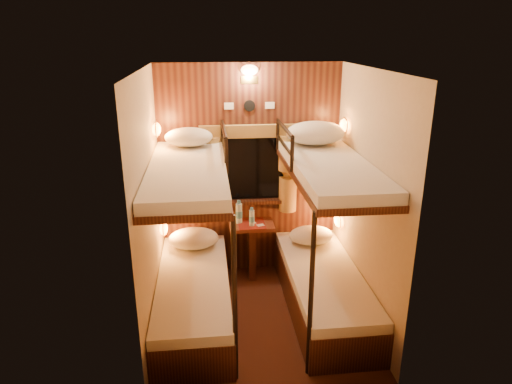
{
  "coord_description": "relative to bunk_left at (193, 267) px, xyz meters",
  "views": [
    {
      "loc": [
        -0.47,
        -3.87,
        2.69
      ],
      "look_at": [
        -0.03,
        0.15,
        1.27
      ],
      "focal_mm": 32.0,
      "sensor_mm": 36.0,
      "label": 1
    }
  ],
  "objects": [
    {
      "name": "wall_back",
      "position": [
        0.65,
        0.98,
        0.64
      ],
      "size": [
        2.4,
        0.0,
        2.4
      ],
      "primitive_type": "plane",
      "rotation": [
        1.57,
        0.0,
        0.0
      ],
      "color": "#C6B293",
      "rests_on": "floor"
    },
    {
      "name": "pillow_lower_left",
      "position": [
        -0.0,
        0.64,
        0.01
      ],
      "size": [
        0.54,
        0.39,
        0.21
      ],
      "primitive_type": "ellipsoid",
      "color": "silver",
      "rests_on": "bunk_left"
    },
    {
      "name": "sachet_b",
      "position": [
        0.66,
        0.79,
        0.09
      ],
      "size": [
        0.09,
        0.08,
        0.01
      ],
      "primitive_type": "cube",
      "rotation": [
        0.0,
        0.0,
        0.42
      ],
      "color": "silver",
      "rests_on": "table"
    },
    {
      "name": "floor",
      "position": [
        0.65,
        -0.07,
        -0.56
      ],
      "size": [
        2.1,
        2.1,
        0.0
      ],
      "primitive_type": "plane",
      "color": "#33140D",
      "rests_on": "ground"
    },
    {
      "name": "curtains",
      "position": [
        0.65,
        0.9,
        0.71
      ],
      "size": [
        1.1,
        0.22,
        1.0
      ],
      "color": "olive",
      "rests_on": "back_panel"
    },
    {
      "name": "pillow_upper_right",
      "position": [
        1.3,
        0.61,
        1.15
      ],
      "size": [
        0.62,
        0.44,
        0.24
      ],
      "primitive_type": "ellipsoid",
      "color": "silver",
      "rests_on": "bunk_right"
    },
    {
      "name": "sachet_a",
      "position": [
        0.74,
        0.71,
        0.09
      ],
      "size": [
        0.1,
        0.08,
        0.01
      ],
      "primitive_type": "cube",
      "rotation": [
        0.0,
        0.0,
        0.31
      ],
      "color": "silver",
      "rests_on": "table"
    },
    {
      "name": "pillow_upper_left",
      "position": [
        -0.0,
        0.68,
        1.12
      ],
      "size": [
        0.49,
        0.35,
        0.19
      ],
      "primitive_type": "ellipsoid",
      "color": "silver",
      "rests_on": "bunk_left"
    },
    {
      "name": "reading_lamps",
      "position": [
        0.65,
        0.63,
        0.68
      ],
      "size": [
        2.0,
        0.2,
        1.25
      ],
      "color": "orange",
      "rests_on": "wall_left"
    },
    {
      "name": "wall_right",
      "position": [
        1.65,
        -0.07,
        0.64
      ],
      "size": [
        0.0,
        2.4,
        2.4
      ],
      "primitive_type": "plane",
      "rotation": [
        1.57,
        0.0,
        -1.57
      ],
      "color": "#C6B293",
      "rests_on": "floor"
    },
    {
      "name": "back_fixtures",
      "position": [
        0.65,
        0.93,
        1.69
      ],
      "size": [
        0.54,
        0.09,
        0.48
      ],
      "color": "black",
      "rests_on": "back_panel"
    },
    {
      "name": "bunk_right",
      "position": [
        1.3,
        0.0,
        0.0
      ],
      "size": [
        0.72,
        1.9,
        1.82
      ],
      "color": "black",
      "rests_on": "floor"
    },
    {
      "name": "ceiling",
      "position": [
        0.65,
        -0.07,
        1.84
      ],
      "size": [
        2.1,
        2.1,
        0.0
      ],
      "primitive_type": "plane",
      "rotation": [
        3.14,
        0.0,
        0.0
      ],
      "color": "silver",
      "rests_on": "wall_back"
    },
    {
      "name": "bunk_left",
      "position": [
        0.0,
        0.0,
        0.0
      ],
      "size": [
        0.72,
        1.9,
        1.82
      ],
      "color": "black",
      "rests_on": "floor"
    },
    {
      "name": "pillow_lower_right",
      "position": [
        1.3,
        0.61,
        -0.01
      ],
      "size": [
        0.49,
        0.35,
        0.19
      ],
      "primitive_type": "ellipsoid",
      "color": "silver",
      "rests_on": "bunk_right"
    },
    {
      "name": "bottle_right",
      "position": [
        0.65,
        0.72,
        0.19
      ],
      "size": [
        0.06,
        0.06,
        0.22
      ],
      "rotation": [
        0.0,
        0.0,
        0.3
      ],
      "color": "#99BFE5",
      "rests_on": "table"
    },
    {
      "name": "wall_front",
      "position": [
        0.65,
        -1.12,
        0.64
      ],
      "size": [
        2.4,
        0.0,
        2.4
      ],
      "primitive_type": "plane",
      "rotation": [
        -1.57,
        0.0,
        0.0
      ],
      "color": "#C6B293",
      "rests_on": "floor"
    },
    {
      "name": "bottle_left",
      "position": [
        0.51,
        0.82,
        0.21
      ],
      "size": [
        0.08,
        0.08,
        0.27
      ],
      "rotation": [
        0.0,
        0.0,
        0.4
      ],
      "color": "#99BFE5",
      "rests_on": "table"
    },
    {
      "name": "back_panel",
      "position": [
        0.65,
        0.97,
        0.64
      ],
      "size": [
        2.0,
        0.03,
        2.4
      ],
      "primitive_type": "cube",
      "color": "black",
      "rests_on": "floor"
    },
    {
      "name": "table",
      "position": [
        0.65,
        0.78,
        -0.14
      ],
      "size": [
        0.5,
        0.34,
        0.66
      ],
      "color": "#4F1A12",
      "rests_on": "floor"
    },
    {
      "name": "wall_left",
      "position": [
        -0.35,
        -0.07,
        0.64
      ],
      "size": [
        0.0,
        2.4,
        2.4
      ],
      "primitive_type": "plane",
      "rotation": [
        1.57,
        0.0,
        1.57
      ],
      "color": "#C6B293",
      "rests_on": "floor"
    },
    {
      "name": "window",
      "position": [
        0.65,
        0.94,
        0.62
      ],
      "size": [
        1.0,
        0.12,
        0.79
      ],
      "color": "black",
      "rests_on": "back_panel"
    }
  ]
}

